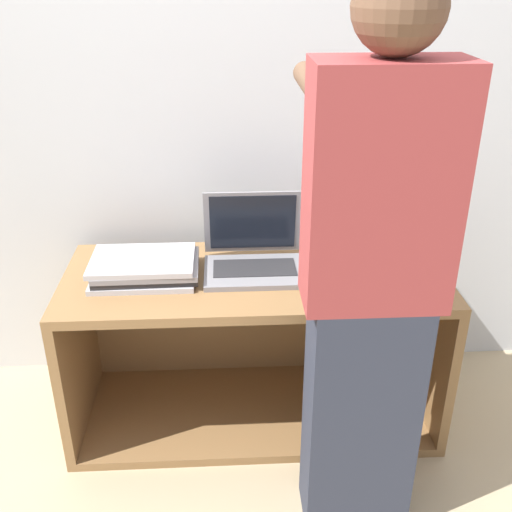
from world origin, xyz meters
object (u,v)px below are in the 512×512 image
object	(u,v)px
laptop_stack_left	(145,268)
laptop_stack_right	(364,257)
person	(371,287)
laptop_open	(254,255)

from	to	relation	value
laptop_stack_left	laptop_stack_right	xyz separation A→B (m)	(0.82, 0.00, 0.02)
laptop_stack_left	laptop_stack_right	size ratio (longest dim) A/B	0.98
laptop_stack_left	person	size ratio (longest dim) A/B	0.23
laptop_open	laptop_stack_left	world-z (taller)	laptop_open
laptop_open	laptop_stack_left	distance (m)	0.41
laptop_stack_left	laptop_stack_right	distance (m)	0.82
laptop_stack_left	person	distance (m)	0.90
laptop_open	laptop_stack_left	size ratio (longest dim) A/B	0.95
laptop_open	person	size ratio (longest dim) A/B	0.22
laptop_stack_left	laptop_stack_right	bearing A→B (deg)	0.20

